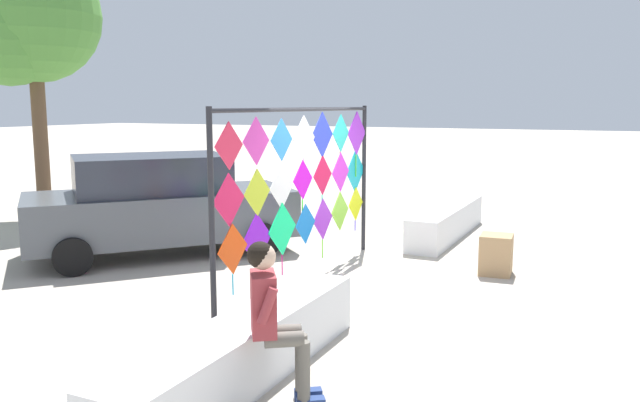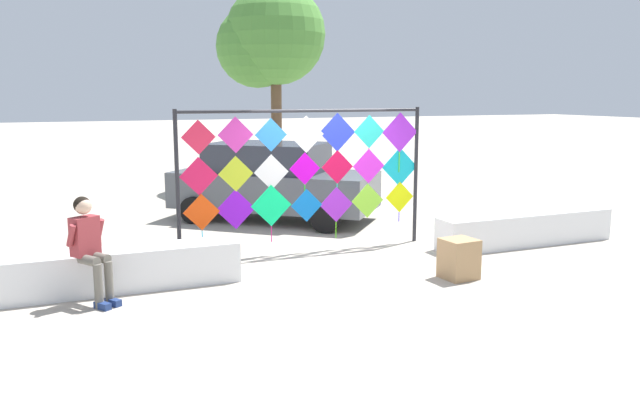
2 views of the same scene
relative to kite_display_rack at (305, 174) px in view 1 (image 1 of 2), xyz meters
name	(u,v)px [view 1 (image 1 of 2)]	position (x,y,z in m)	size (l,w,h in m)	color
ground	(355,280)	(0.26, -0.68, -1.56)	(120.00, 120.00, 0.00)	#ADA393
plaza_ledge_left	(245,351)	(-3.41, -1.10, -1.26)	(3.59, 0.60, 0.59)	white
plaza_ledge_right	(447,222)	(3.93, -1.10, -1.26)	(3.59, 0.60, 0.59)	white
kite_display_rack	(305,174)	(0.00, 0.00, 0.00)	(4.49, 0.18, 2.53)	#232328
seated_vendor	(274,311)	(-3.71, -1.59, -0.71)	(0.65, 0.70, 1.44)	#666056
parked_car	(159,204)	(0.37, 2.99, -0.69)	(4.54, 4.30, 1.70)	#4C5156
cardboard_box_large	(496,254)	(1.49, -2.48, -1.25)	(0.49, 0.47, 0.61)	tan
tree_palm_like	(24,23)	(1.95, 7.80, 2.74)	(3.12, 2.90, 5.91)	brown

